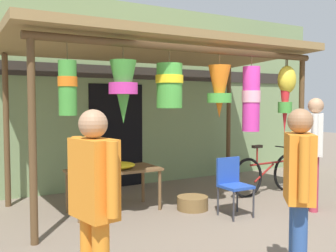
{
  "coord_description": "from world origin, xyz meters",
  "views": [
    {
      "loc": [
        -3.48,
        -4.73,
        1.65
      ],
      "look_at": [
        -0.21,
        0.84,
        1.26
      ],
      "focal_mm": 42.03,
      "sensor_mm": 36.0,
      "label": 1
    }
  ],
  "objects": [
    {
      "name": "display_table",
      "position": [
        -1.21,
        0.74,
        0.58
      ],
      "size": [
        1.36,
        0.67,
        0.65
      ],
      "color": "brown",
      "rests_on": "ground_plane"
    },
    {
      "name": "folding_chair",
      "position": [
        0.19,
        -0.33,
        0.5
      ],
      "size": [
        0.41,
        0.41,
        0.84
      ],
      "color": "#2347A8",
      "rests_on": "ground_plane"
    },
    {
      "name": "ground_plane",
      "position": [
        0.0,
        0.0,
        0.0
      ],
      "size": [
        30.0,
        30.0,
        0.0
      ],
      "primitive_type": "plane",
      "color": "#756656"
    },
    {
      "name": "market_stall_canopy",
      "position": [
        -0.28,
        0.65,
        2.3
      ],
      "size": [
        4.95,
        2.45,
        2.64
      ],
      "color": "brown",
      "rests_on": "ground_plane"
    },
    {
      "name": "wicker_basket_by_table",
      "position": [
        -0.13,
        0.22,
        0.1
      ],
      "size": [
        0.48,
        0.48,
        0.2
      ],
      "primitive_type": "cylinder",
      "color": "brown",
      "rests_on": "ground_plane"
    },
    {
      "name": "parked_bicycle",
      "position": [
        1.66,
        0.44,
        0.35
      ],
      "size": [
        1.75,
        0.44,
        0.92
      ],
      "color": "black",
      "rests_on": "ground_plane"
    },
    {
      "name": "shop_facade",
      "position": [
        -0.0,
        2.44,
        1.79
      ],
      "size": [
        9.39,
        0.29,
        3.59
      ],
      "color": "#7A9360",
      "rests_on": "ground_plane"
    },
    {
      "name": "shopper_by_bananas",
      "position": [
        -0.8,
        -2.4,
        0.94
      ],
      "size": [
        0.43,
        0.47,
        1.6
      ],
      "color": "#2D5193",
      "rests_on": "ground_plane"
    },
    {
      "name": "flower_heap_on_table",
      "position": [
        -1.2,
        0.67,
        0.71
      ],
      "size": [
        0.62,
        0.43,
        0.11
      ],
      "color": "yellow",
      "rests_on": "display_table"
    },
    {
      "name": "vendor_in_orange",
      "position": [
        -2.5,
        -1.96,
        0.94
      ],
      "size": [
        0.29,
        0.59,
        1.6
      ],
      "color": "orange",
      "rests_on": "ground_plane"
    },
    {
      "name": "passerby_at_right",
      "position": [
        1.45,
        -0.75,
        1.02
      ],
      "size": [
        0.48,
        0.42,
        1.72
      ],
      "color": "#B23347",
      "rests_on": "ground_plane"
    }
  ]
}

